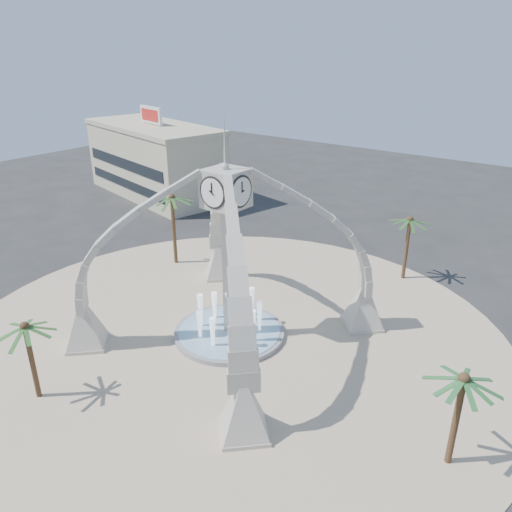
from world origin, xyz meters
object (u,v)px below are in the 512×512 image
Objects in this scene: palm_east at (464,380)px; palm_south at (25,327)px; palm_west at (172,198)px; fountain at (229,332)px; clock_tower at (227,254)px; palm_north at (410,220)px.

palm_south is (-21.25, -9.88, -0.26)m from palm_east.
fountain is at bearing -28.43° from palm_west.
clock_tower is 2.84× the size of palm_north.
clock_tower is 3.23× the size of palm_south.
fountain is 1.36× the size of palm_east.
fountain is 18.76m from palm_north.
fountain is 15.54m from palm_west.
palm_east reaches higher than fountain.
clock_tower is at bearing -90.00° from fountain.
fountain is 1.09× the size of palm_west.
palm_north is (6.26, 16.87, 5.27)m from fountain.
palm_north is at bearing 28.22° from palm_west.
palm_east is at bearing -17.40° from palm_west.
clock_tower is at bearing -28.43° from palm_west.
palm_south is (-4.68, -12.21, 4.56)m from fountain.
palm_east is 21.80m from palm_north.
palm_east reaches higher than palm_south.
palm_east is (16.56, -2.34, 4.82)m from fountain.
fountain is 13.85m from palm_south.
clock_tower reaches higher than palm_east.
clock_tower reaches higher than palm_south.
clock_tower is 14.26m from palm_west.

